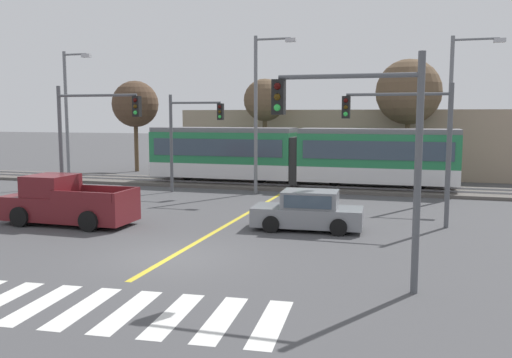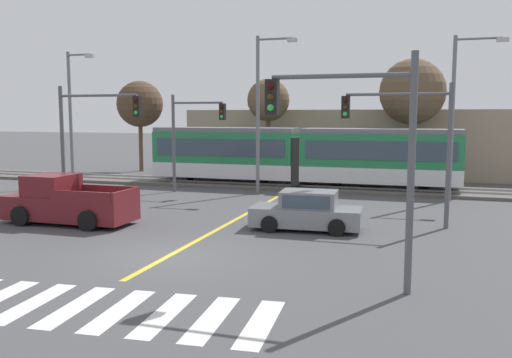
# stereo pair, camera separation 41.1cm
# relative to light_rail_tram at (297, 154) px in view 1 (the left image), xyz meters

# --- Properties ---
(ground_plane) EXTENTS (200.00, 200.00, 0.00)m
(ground_plane) POSITION_rel_light_rail_tram_xyz_m (-0.30, -16.97, -2.05)
(ground_plane) COLOR #474749
(track_bed) EXTENTS (120.00, 4.00, 0.18)m
(track_bed) POSITION_rel_light_rail_tram_xyz_m (-0.30, 0.01, -1.96)
(track_bed) COLOR #56514C
(track_bed) RESTS_ON ground
(rail_near) EXTENTS (120.00, 0.08, 0.10)m
(rail_near) POSITION_rel_light_rail_tram_xyz_m (-0.30, -0.71, -1.82)
(rail_near) COLOR #939399
(rail_near) RESTS_ON track_bed
(rail_far) EXTENTS (120.00, 0.08, 0.10)m
(rail_far) POSITION_rel_light_rail_tram_xyz_m (-0.30, 0.73, -1.82)
(rail_far) COLOR #939399
(rail_far) RESTS_ON track_bed
(light_rail_tram) EXTENTS (18.50, 2.64, 3.43)m
(light_rail_tram) POSITION_rel_light_rail_tram_xyz_m (0.00, 0.00, 0.00)
(light_rail_tram) COLOR silver
(light_rail_tram) RESTS_ON track_bed
(crosswalk_stripe_2) EXTENTS (0.77, 2.83, 0.01)m
(crosswalk_stripe_2) POSITION_rel_light_rail_tram_xyz_m (-2.49, -21.77, -2.04)
(crosswalk_stripe_2) COLOR silver
(crosswalk_stripe_2) RESTS_ON ground
(crosswalk_stripe_3) EXTENTS (0.77, 2.83, 0.01)m
(crosswalk_stripe_3) POSITION_rel_light_rail_tram_xyz_m (-1.40, -21.69, -2.04)
(crosswalk_stripe_3) COLOR silver
(crosswalk_stripe_3) RESTS_ON ground
(crosswalk_stripe_4) EXTENTS (0.77, 2.83, 0.01)m
(crosswalk_stripe_4) POSITION_rel_light_rail_tram_xyz_m (-0.30, -21.61, -2.04)
(crosswalk_stripe_4) COLOR silver
(crosswalk_stripe_4) RESTS_ON ground
(crosswalk_stripe_5) EXTENTS (0.77, 2.83, 0.01)m
(crosswalk_stripe_5) POSITION_rel_light_rail_tram_xyz_m (0.80, -21.52, -2.04)
(crosswalk_stripe_5) COLOR silver
(crosswalk_stripe_5) RESTS_ON ground
(crosswalk_stripe_6) EXTENTS (0.77, 2.83, 0.01)m
(crosswalk_stripe_6) POSITION_rel_light_rail_tram_xyz_m (1.89, -21.44, -2.04)
(crosswalk_stripe_6) COLOR silver
(crosswalk_stripe_6) RESTS_ON ground
(crosswalk_stripe_7) EXTENTS (0.77, 2.83, 0.01)m
(crosswalk_stripe_7) POSITION_rel_light_rail_tram_xyz_m (2.99, -21.36, -2.04)
(crosswalk_stripe_7) COLOR silver
(crosswalk_stripe_7) RESTS_ON ground
(crosswalk_stripe_8) EXTENTS (0.77, 2.83, 0.01)m
(crosswalk_stripe_8) POSITION_rel_light_rail_tram_xyz_m (4.09, -21.27, -2.04)
(crosswalk_stripe_8) COLOR silver
(crosswalk_stripe_8) RESTS_ON ground
(lane_centre_line) EXTENTS (0.20, 17.61, 0.01)m
(lane_centre_line) POSITION_rel_light_rail_tram_xyz_m (-0.30, -10.80, -2.05)
(lane_centre_line) COLOR gold
(lane_centre_line) RESTS_ON ground
(sedan_crossing) EXTENTS (4.30, 2.11, 1.52)m
(sedan_crossing) POSITION_rel_light_rail_tram_xyz_m (2.99, -11.72, -1.35)
(sedan_crossing) COLOR gray
(sedan_crossing) RESTS_ON ground
(pickup_truck) EXTENTS (5.40, 2.24, 1.98)m
(pickup_truck) POSITION_rel_light_rail_tram_xyz_m (-6.60, -13.47, -1.21)
(pickup_truck) COLOR maroon
(pickup_truck) RESTS_ON ground
(traffic_light_mid_left) EXTENTS (4.25, 0.38, 5.72)m
(traffic_light_mid_left) POSITION_rel_light_rail_tram_xyz_m (-7.43, -10.53, 1.77)
(traffic_light_mid_left) COLOR #515459
(traffic_light_mid_left) RESTS_ON ground
(traffic_light_near_right) EXTENTS (3.75, 0.38, 5.92)m
(traffic_light_near_right) POSITION_rel_light_rail_tram_xyz_m (5.72, -18.34, 1.82)
(traffic_light_near_right) COLOR #515459
(traffic_light_near_right) RESTS_ON ground
(traffic_light_mid_right) EXTENTS (4.25, 0.38, 5.62)m
(traffic_light_mid_right) POSITION_rel_light_rail_tram_xyz_m (6.63, -9.82, 1.72)
(traffic_light_mid_right) COLOR #515459
(traffic_light_mid_right) RESTS_ON ground
(traffic_light_far_left) EXTENTS (3.25, 0.38, 5.53)m
(traffic_light_far_left) POSITION_rel_light_rail_tram_xyz_m (-5.35, -3.89, 1.58)
(traffic_light_far_left) COLOR #515459
(traffic_light_far_left) RESTS_ON ground
(street_lamp_west) EXTENTS (1.92, 0.28, 8.19)m
(street_lamp_west) POSITION_rel_light_rail_tram_xyz_m (-13.46, -3.47, 2.59)
(street_lamp_west) COLOR slate
(street_lamp_west) RESTS_ON ground
(street_lamp_centre) EXTENTS (2.34, 0.28, 8.68)m
(street_lamp_centre) POSITION_rel_light_rail_tram_xyz_m (-1.48, -3.07, 2.89)
(street_lamp_centre) COLOR slate
(street_lamp_centre) RESTS_ON ground
(street_lamp_east) EXTENTS (2.53, 0.28, 8.32)m
(street_lamp_east) POSITION_rel_light_rail_tram_xyz_m (8.72, -2.72, 2.73)
(street_lamp_east) COLOR slate
(street_lamp_east) RESTS_ON ground
(bare_tree_far_west) EXTENTS (3.56, 3.56, 7.00)m
(bare_tree_far_west) POSITION_rel_light_rail_tram_xyz_m (-14.05, 5.73, 3.15)
(bare_tree_far_west) COLOR brown
(bare_tree_far_west) RESTS_ON ground
(bare_tree_west) EXTENTS (2.88, 2.88, 6.84)m
(bare_tree_west) POSITION_rel_light_rail_tram_xyz_m (-3.13, 3.88, 3.29)
(bare_tree_west) COLOR brown
(bare_tree_west) RESTS_ON ground
(bare_tree_east) EXTENTS (4.16, 4.16, 7.93)m
(bare_tree_east) POSITION_rel_light_rail_tram_xyz_m (6.29, 4.27, 3.78)
(bare_tree_east) COLOR brown
(bare_tree_east) RESTS_ON ground
(building_backdrop_far) EXTENTS (24.29, 6.00, 4.75)m
(building_backdrop_far) POSITION_rel_light_rail_tram_xyz_m (2.06, 8.71, 0.33)
(building_backdrop_far) COLOR gray
(building_backdrop_far) RESTS_ON ground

